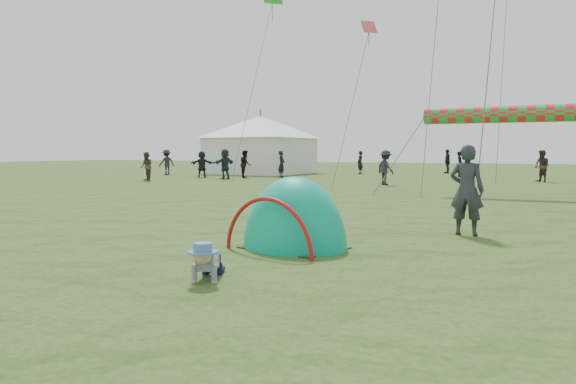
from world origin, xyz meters
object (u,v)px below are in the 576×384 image
at_px(standing_adult, 467,190).
at_px(event_marquee, 260,143).
at_px(crawling_toddler, 206,260).
at_px(popup_tent, 294,248).

relative_size(standing_adult, event_marquee, 0.28).
bearing_deg(standing_adult, crawling_toddler, 67.96).
xyz_separation_m(crawling_toddler, standing_adult, (2.52, 5.54, 0.64)).
relative_size(popup_tent, event_marquee, 0.38).
xyz_separation_m(popup_tent, standing_adult, (2.50, 2.83, 0.91)).
distance_m(popup_tent, event_marquee, 31.73).
bearing_deg(event_marquee, popup_tent, -55.96).
xyz_separation_m(popup_tent, event_marquee, (-15.49, 27.60, 2.28)).
bearing_deg(popup_tent, crawling_toddler, -76.48).
relative_size(crawling_toddler, event_marquee, 0.11).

